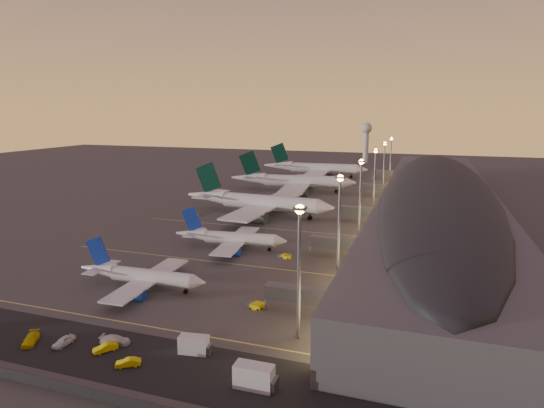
# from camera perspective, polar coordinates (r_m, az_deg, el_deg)

# --- Properties ---
(ground) EXTENTS (700.00, 700.00, 0.00)m
(ground) POSITION_cam_1_polar(r_m,az_deg,el_deg) (136.24, -6.93, -6.48)
(ground) COLOR #3E3C39
(airliner_narrow_south) EXTENTS (33.92, 30.25, 12.14)m
(airliner_narrow_south) POSITION_cam_1_polar(r_m,az_deg,el_deg) (115.22, -16.08, -8.66)
(airliner_narrow_south) COLOR silver
(airliner_narrow_south) RESTS_ON ground
(airliner_narrow_north) EXTENTS (36.07, 32.38, 12.87)m
(airliner_narrow_north) POSITION_cam_1_polar(r_m,az_deg,el_deg) (142.12, -5.24, -4.27)
(airliner_narrow_north) COLOR silver
(airliner_narrow_north) RESTS_ON ground
(airliner_wide_near) EXTENTS (65.55, 59.84, 20.97)m
(airliner_wide_near) POSITION_cam_1_polar(r_m,az_deg,el_deg) (186.06, -1.85, 0.26)
(airliner_wide_near) COLOR silver
(airliner_wide_near) RESTS_ON ground
(airliner_wide_mid) EXTENTS (66.72, 61.17, 21.34)m
(airliner_wide_mid) POSITION_cam_1_polar(r_m,az_deg,el_deg) (240.84, 2.59, 2.90)
(airliner_wide_mid) COLOR silver
(airliner_wide_mid) RESTS_ON ground
(airliner_wide_far) EXTENTS (67.52, 61.55, 21.61)m
(airliner_wide_far) POSITION_cam_1_polar(r_m,az_deg,el_deg) (295.20, 5.40, 4.51)
(airliner_wide_far) COLOR silver
(airliner_wide_far) RESTS_ON ground
(terminal_building) EXTENTS (56.35, 255.00, 17.46)m
(terminal_building) POSITION_cam_1_polar(r_m,az_deg,el_deg) (191.94, 19.95, 0.94)
(terminal_building) COLOR #4E4E53
(terminal_building) RESTS_ON ground
(light_masts) EXTENTS (2.20, 217.20, 25.90)m
(light_masts) POSITION_cam_1_polar(r_m,az_deg,el_deg) (184.29, 12.12, 3.72)
(light_masts) COLOR slate
(light_masts) RESTS_ON ground
(radar_tower) EXTENTS (9.00, 9.00, 32.50)m
(radar_tower) POSITION_cam_1_polar(r_m,az_deg,el_deg) (379.87, 11.75, 8.39)
(radar_tower) COLOR silver
(radar_tower) RESTS_ON ground
(service_lane) EXTENTS (260.00, 16.00, 0.01)m
(service_lane) POSITION_cam_1_polar(r_m,az_deg,el_deg) (93.03, -22.58, -16.33)
(service_lane) COLOR black
(service_lane) RESTS_ON ground
(lane_markings) EXTENTS (90.00, 180.36, 0.00)m
(lane_markings) POSITION_cam_1_polar(r_m,az_deg,el_deg) (171.68, -1.17, -2.56)
(lane_markings) COLOR #D8C659
(lane_markings) RESTS_ON ground
(fence) EXTENTS (124.00, 0.12, 2.00)m
(fence) POSITION_cam_1_polar(r_m,az_deg,el_deg) (85.24, -28.20, -18.81)
(fence) COLOR #2D2D30
(fence) RESTS_ON ground
(baggage_tug_a) EXTENTS (3.66, 1.84, 1.05)m
(baggage_tug_a) POSITION_cam_1_polar(r_m,az_deg,el_deg) (101.31, -2.33, -12.71)
(baggage_tug_a) COLOR #DAC405
(baggage_tug_a) RESTS_ON ground
(baggage_tug_b) EXTENTS (3.85, 1.95, 1.10)m
(baggage_tug_b) POSITION_cam_1_polar(r_m,az_deg,el_deg) (101.94, -1.86, -12.53)
(baggage_tug_b) COLOR #DAC405
(baggage_tug_b) RESTS_ON ground
(baggage_tug_c) EXTENTS (4.24, 2.57, 1.18)m
(baggage_tug_c) POSITION_cam_1_polar(r_m,az_deg,el_deg) (133.28, 1.63, -6.57)
(baggage_tug_c) COLOR #DAC405
(baggage_tug_c) RESTS_ON ground
(catering_truck_a) EXTENTS (5.99, 2.99, 3.23)m
(catering_truck_a) POSITION_cam_1_polar(r_m,az_deg,el_deg) (85.27, -9.58, -17.08)
(catering_truck_a) COLOR silver
(catering_truck_a) RESTS_ON ground
(catering_truck_b) EXTENTS (6.82, 2.77, 3.81)m
(catering_truck_b) POSITION_cam_1_polar(r_m,az_deg,el_deg) (75.22, -2.01, -20.93)
(catering_truck_b) COLOR silver
(catering_truck_b) RESTS_ON ground
(service_van_b) EXTENTS (4.51, 5.66, 1.54)m
(service_van_b) POSITION_cam_1_polar(r_m,az_deg,el_deg) (98.35, -28.02, -14.76)
(service_van_b) COLOR #DAC405
(service_van_b) RESTS_ON ground
(service_van_c) EXTENTS (2.04, 4.66, 1.56)m
(service_van_c) POSITION_cam_1_polar(r_m,az_deg,el_deg) (95.00, -24.69, -15.38)
(service_van_c) COLOR silver
(service_van_c) RESTS_ON ground
(service_van_d) EXTENTS (3.77, 4.36, 1.42)m
(service_van_d) POSITION_cam_1_polar(r_m,az_deg,el_deg) (90.18, -20.18, -16.56)
(service_van_d) COLOR #DAC405
(service_van_d) RESTS_ON ground
(service_van_e) EXTENTS (5.80, 3.23, 1.59)m
(service_van_e) POSITION_cam_1_polar(r_m,az_deg,el_deg) (92.04, -19.08, -15.81)
(service_van_e) COLOR silver
(service_van_e) RESTS_ON ground
(service_van_f) EXTENTS (4.39, 3.37, 1.39)m
(service_van_f) POSITION_cam_1_polar(r_m,az_deg,el_deg) (84.47, -17.62, -18.43)
(service_van_f) COLOR #DAC405
(service_van_f) RESTS_ON ground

